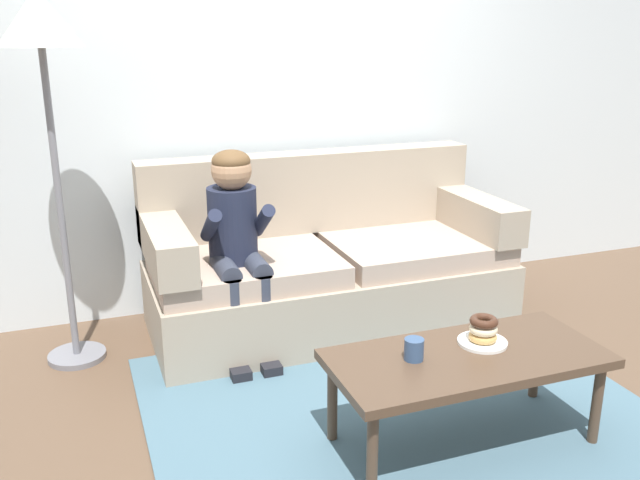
# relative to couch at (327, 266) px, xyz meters

# --- Properties ---
(ground) EXTENTS (10.00, 10.00, 0.00)m
(ground) POSITION_rel_couch_xyz_m (-0.05, -0.85, -0.35)
(ground) COLOR brown
(wall_back) EXTENTS (8.00, 0.10, 2.80)m
(wall_back) POSITION_rel_couch_xyz_m (-0.05, 0.55, 1.05)
(wall_back) COLOR silver
(wall_back) RESTS_ON ground
(area_rug) EXTENTS (2.25, 1.94, 0.01)m
(area_rug) POSITION_rel_couch_xyz_m (-0.05, -1.10, -0.34)
(area_rug) COLOR #476675
(area_rug) RESTS_ON ground
(couch) EXTENTS (2.07, 0.90, 0.98)m
(couch) POSITION_rel_couch_xyz_m (0.00, 0.00, 0.00)
(couch) COLOR tan
(couch) RESTS_ON ground
(coffee_table) EXTENTS (1.15, 0.53, 0.42)m
(coffee_table) POSITION_rel_couch_xyz_m (0.09, -1.39, 0.02)
(coffee_table) COLOR #4C3828
(coffee_table) RESTS_ON ground
(person_child) EXTENTS (0.34, 0.58, 1.10)m
(person_child) POSITION_rel_couch_xyz_m (-0.58, -0.21, 0.32)
(person_child) COLOR #1E2338
(person_child) RESTS_ON ground
(plate) EXTENTS (0.21, 0.21, 0.01)m
(plate) POSITION_rel_couch_xyz_m (0.20, -1.32, 0.07)
(plate) COLOR white
(plate) RESTS_ON coffee_table
(donut) EXTENTS (0.17, 0.17, 0.04)m
(donut) POSITION_rel_couch_xyz_m (0.20, -1.32, 0.10)
(donut) COLOR tan
(donut) RESTS_ON plate
(donut_second) EXTENTS (0.16, 0.16, 0.04)m
(donut_second) POSITION_rel_couch_xyz_m (0.20, -1.32, 0.13)
(donut_second) COLOR beige
(donut_second) RESTS_ON donut
(donut_third) EXTENTS (0.15, 0.15, 0.04)m
(donut_third) POSITION_rel_couch_xyz_m (0.20, -1.32, 0.17)
(donut_third) COLOR #422619
(donut_third) RESTS_ON donut_second
(mug) EXTENTS (0.08, 0.08, 0.09)m
(mug) POSITION_rel_couch_xyz_m (-0.14, -1.35, 0.11)
(mug) COLOR #334C72
(mug) RESTS_ON coffee_table
(toy_controller) EXTENTS (0.23, 0.09, 0.05)m
(toy_controller) POSITION_rel_couch_xyz_m (0.66, -0.88, -0.33)
(toy_controller) COLOR red
(toy_controller) RESTS_ON ground
(floor_lamp) EXTENTS (0.39, 0.39, 1.87)m
(floor_lamp) POSITION_rel_couch_xyz_m (-1.43, 0.01, 1.25)
(floor_lamp) COLOR slate
(floor_lamp) RESTS_ON ground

